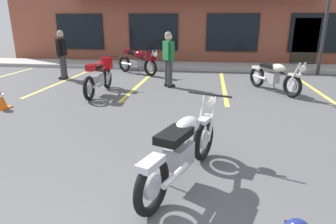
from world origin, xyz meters
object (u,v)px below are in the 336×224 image
Objects in this scene: motorcycle_silver_naked at (274,76)px; person_in_shorts_foreground at (62,52)px; traffic_cone at (0,98)px; motorcycle_foreground_classic at (183,148)px; person_in_black_shirt at (168,56)px; motorcycle_black_cruiser at (139,60)px; motorcycle_red_sportbike at (100,75)px.

motorcycle_silver_naked is 7.05m from person_in_shorts_foreground.
motorcycle_foreground_classic is at bearing -29.81° from traffic_cone.
person_in_black_shirt reaches higher than motorcycle_foreground_classic.
person_in_black_shirt and person_in_shorts_foreground have the same top height.
motorcycle_silver_naked is (4.54, -2.29, -0.07)m from motorcycle_black_cruiser.
person_in_shorts_foreground reaches higher than motorcycle_red_sportbike.
person_in_black_shirt is (-0.97, 5.50, 0.49)m from motorcycle_foreground_classic.
motorcycle_foreground_classic is 5.23m from motorcycle_red_sportbike.
person_in_black_shirt is 3.93m from person_in_shorts_foreground.
motorcycle_black_cruiser is 3.50× the size of traffic_cone.
motorcycle_red_sportbike is 3.13m from motorcycle_black_cruiser.
person_in_black_shirt reaches higher than motorcycle_silver_naked.
motorcycle_foreground_classic and motorcycle_black_cruiser have the same top height.
motorcycle_black_cruiser is 5.39m from traffic_cone.
person_in_shorts_foreground reaches higher than motorcycle_foreground_classic.
motorcycle_black_cruiser is 2.77m from person_in_shorts_foreground.
traffic_cone is (-4.54, 2.60, -0.20)m from motorcycle_foreground_classic.
person_in_black_shirt reaches higher than motorcycle_black_cruiser.
motorcycle_foreground_classic is at bearing -72.34° from motorcycle_black_cruiser.
motorcycle_foreground_classic is 7.91m from motorcycle_black_cruiser.
motorcycle_foreground_classic and motorcycle_red_sportbike have the same top height.
motorcycle_silver_naked is (2.14, 5.25, 0.00)m from motorcycle_foreground_classic.
traffic_cone is at bearing -141.01° from person_in_black_shirt.
person_in_black_shirt is (-3.11, 0.25, 0.49)m from motorcycle_silver_naked.
traffic_cone is at bearing 150.19° from motorcycle_foreground_classic.
motorcycle_foreground_classic is 5.60m from person_in_black_shirt.
motorcycle_red_sportbike is at bearing -170.58° from motorcycle_silver_naked.
motorcycle_red_sportbike and motorcycle_silver_naked have the same top height.
motorcycle_red_sportbike is 1.26× the size of person_in_shorts_foreground.
person_in_shorts_foreground is at bearing -152.04° from motorcycle_black_cruiser.
motorcycle_silver_naked reaches higher than traffic_cone.
motorcycle_red_sportbike is at bearing -149.50° from person_in_black_shirt.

